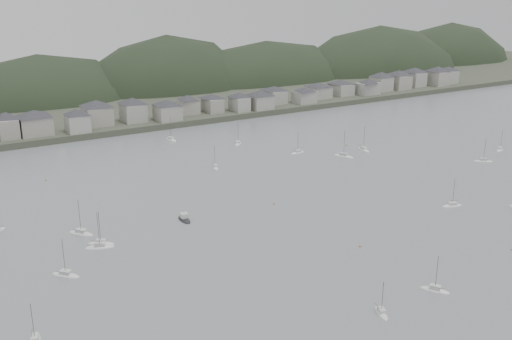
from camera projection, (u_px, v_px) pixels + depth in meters
ground at (413, 272)px, 141.03m from camera, size 900.00×900.00×0.00m
far_shore_land at (85, 91)px, 380.56m from camera, size 900.00×250.00×3.00m
forested_ridge at (105, 116)px, 366.02m from camera, size 851.55×103.94×102.57m
waterfront_town at (232, 99)px, 312.58m from camera, size 451.48×28.46×12.92m
moored_fleet at (294, 198)px, 190.16m from camera, size 234.86×176.87×12.21m
motor_launch_far at (184, 219)px, 172.46m from camera, size 3.03×7.56×3.79m
mooring_buoys at (269, 213)px, 177.69m from camera, size 150.03×126.01×0.70m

